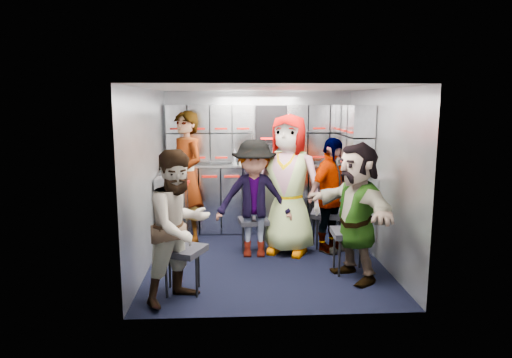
{
  "coord_description": "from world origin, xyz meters",
  "views": [
    {
      "loc": [
        -0.4,
        -5.41,
        1.95
      ],
      "look_at": [
        -0.1,
        0.35,
        0.96
      ],
      "focal_mm": 32.0,
      "sensor_mm": 36.0,
      "label": 1
    }
  ],
  "objects_px": {
    "attendant_standing": "(186,177)",
    "attendant_arc_c": "(288,185)",
    "jump_seat_mid_left": "(253,223)",
    "jump_seat_mid_right": "(327,216)",
    "attendant_arc_a": "(179,227)",
    "jump_seat_center": "(286,222)",
    "attendant_arc_b": "(254,199)",
    "jump_seat_near_left": "(182,252)",
    "jump_seat_near_right": "(351,235)",
    "attendant_arc_e": "(356,212)",
    "attendant_arc_d": "(330,195)"
  },
  "relations": [
    {
      "from": "attendant_arc_b",
      "to": "attendant_arc_e",
      "type": "distance_m",
      "value": 1.35
    },
    {
      "from": "jump_seat_near_left",
      "to": "jump_seat_mid_right",
      "type": "height_order",
      "value": "jump_seat_near_left"
    },
    {
      "from": "jump_seat_near_right",
      "to": "attendant_standing",
      "type": "height_order",
      "value": "attendant_standing"
    },
    {
      "from": "jump_seat_center",
      "to": "attendant_arc_e",
      "type": "xyz_separation_m",
      "value": [
        0.63,
        -1.11,
        0.41
      ]
    },
    {
      "from": "attendant_standing",
      "to": "jump_seat_mid_left",
      "type": "bearing_deg",
      "value": 23.97
    },
    {
      "from": "attendant_arc_a",
      "to": "attendant_arc_e",
      "type": "xyz_separation_m",
      "value": [
        1.86,
        0.47,
        0.01
      ]
    },
    {
      "from": "attendant_arc_a",
      "to": "attendant_arc_d",
      "type": "height_order",
      "value": "attendant_arc_a"
    },
    {
      "from": "attendant_arc_b",
      "to": "attendant_arc_c",
      "type": "bearing_deg",
      "value": 17.03
    },
    {
      "from": "jump_seat_near_right",
      "to": "attendant_arc_e",
      "type": "xyz_separation_m",
      "value": [
        -0.0,
        -0.18,
        0.32
      ]
    },
    {
      "from": "jump_seat_near_right",
      "to": "attendant_arc_b",
      "type": "relative_size",
      "value": 0.34
    },
    {
      "from": "jump_seat_mid_left",
      "to": "attendant_standing",
      "type": "relative_size",
      "value": 0.24
    },
    {
      "from": "jump_seat_mid_left",
      "to": "attendant_arc_d",
      "type": "xyz_separation_m",
      "value": [
        1.0,
        -0.04,
        0.36
      ]
    },
    {
      "from": "attendant_standing",
      "to": "attendant_arc_d",
      "type": "distance_m",
      "value": 1.99
    },
    {
      "from": "jump_seat_near_right",
      "to": "attendant_arc_b",
      "type": "bearing_deg",
      "value": 149.53
    },
    {
      "from": "attendant_arc_b",
      "to": "attendant_arc_c",
      "type": "height_order",
      "value": "attendant_arc_c"
    },
    {
      "from": "jump_seat_mid_right",
      "to": "attendant_arc_b",
      "type": "distance_m",
      "value": 1.09
    },
    {
      "from": "attendant_arc_d",
      "to": "jump_seat_center",
      "type": "bearing_deg",
      "value": 121.79
    },
    {
      "from": "attendant_arc_a",
      "to": "jump_seat_mid_left",
      "type": "bearing_deg",
      "value": 15.44
    },
    {
      "from": "jump_seat_near_left",
      "to": "attendant_standing",
      "type": "distance_m",
      "value": 1.86
    },
    {
      "from": "jump_seat_mid_right",
      "to": "attendant_arc_c",
      "type": "height_order",
      "value": "attendant_arc_c"
    },
    {
      "from": "attendant_arc_a",
      "to": "attendant_arc_d",
      "type": "relative_size",
      "value": 1.01
    },
    {
      "from": "jump_seat_near_right",
      "to": "attendant_arc_a",
      "type": "distance_m",
      "value": 2.0
    },
    {
      "from": "attendant_arc_a",
      "to": "attendant_arc_e",
      "type": "bearing_deg",
      "value": -32.11
    },
    {
      "from": "jump_seat_mid_right",
      "to": "attendant_arc_a",
      "type": "relative_size",
      "value": 0.33
    },
    {
      "from": "jump_seat_mid_left",
      "to": "attendant_arc_c",
      "type": "height_order",
      "value": "attendant_arc_c"
    },
    {
      "from": "attendant_arc_d",
      "to": "jump_seat_mid_right",
      "type": "bearing_deg",
      "value": 47.12
    },
    {
      "from": "attendant_arc_c",
      "to": "attendant_arc_e",
      "type": "distance_m",
      "value": 1.13
    },
    {
      "from": "attendant_standing",
      "to": "attendant_arc_c",
      "type": "relative_size",
      "value": 1.02
    },
    {
      "from": "attendant_arc_d",
      "to": "attendant_arc_e",
      "type": "xyz_separation_m",
      "value": [
        0.08,
        -0.95,
        0.01
      ]
    },
    {
      "from": "jump_seat_near_left",
      "to": "jump_seat_center",
      "type": "height_order",
      "value": "jump_seat_near_left"
    },
    {
      "from": "attendant_standing",
      "to": "attendant_arc_b",
      "type": "height_order",
      "value": "attendant_standing"
    },
    {
      "from": "jump_seat_center",
      "to": "attendant_arc_e",
      "type": "distance_m",
      "value": 1.34
    },
    {
      "from": "jump_seat_near_left",
      "to": "jump_seat_near_right",
      "type": "relative_size",
      "value": 1.07
    },
    {
      "from": "attendant_arc_a",
      "to": "attendant_arc_b",
      "type": "xyz_separation_m",
      "value": [
        0.79,
        1.28,
        -0.01
      ]
    },
    {
      "from": "jump_seat_mid_right",
      "to": "attendant_arc_e",
      "type": "distance_m",
      "value": 1.19
    },
    {
      "from": "jump_seat_center",
      "to": "attendant_standing",
      "type": "relative_size",
      "value": 0.22
    },
    {
      "from": "jump_seat_mid_right",
      "to": "attendant_arc_c",
      "type": "xyz_separation_m",
      "value": [
        -0.55,
        -0.21,
        0.47
      ]
    },
    {
      "from": "jump_seat_mid_right",
      "to": "attendant_arc_b",
      "type": "relative_size",
      "value": 0.33
    },
    {
      "from": "jump_seat_mid_left",
      "to": "attendant_arc_a",
      "type": "bearing_deg",
      "value": -118.34
    },
    {
      "from": "jump_seat_mid_right",
      "to": "attendant_standing",
      "type": "relative_size",
      "value": 0.27
    },
    {
      "from": "attendant_arc_d",
      "to": "jump_seat_near_left",
      "type": "bearing_deg",
      "value": 171.97
    },
    {
      "from": "jump_seat_center",
      "to": "attendant_arc_b",
      "type": "height_order",
      "value": "attendant_arc_b"
    },
    {
      "from": "jump_seat_center",
      "to": "jump_seat_mid_right",
      "type": "xyz_separation_m",
      "value": [
        0.55,
        0.03,
        0.07
      ]
    },
    {
      "from": "attendant_arc_e",
      "to": "attendant_arc_c",
      "type": "bearing_deg",
      "value": -167.39
    },
    {
      "from": "jump_seat_center",
      "to": "attendant_arc_a",
      "type": "relative_size",
      "value": 0.27
    },
    {
      "from": "jump_seat_near_left",
      "to": "attendant_arc_d",
      "type": "xyz_separation_m",
      "value": [
        1.79,
        1.24,
        0.32
      ]
    },
    {
      "from": "jump_seat_near_right",
      "to": "attendant_arc_d",
      "type": "bearing_deg",
      "value": 95.73
    },
    {
      "from": "jump_seat_near_left",
      "to": "jump_seat_near_right",
      "type": "height_order",
      "value": "jump_seat_near_right"
    },
    {
      "from": "attendant_standing",
      "to": "attendant_arc_c",
      "type": "height_order",
      "value": "attendant_standing"
    },
    {
      "from": "attendant_arc_b",
      "to": "jump_seat_mid_left",
      "type": "bearing_deg",
      "value": 92.77
    }
  ]
}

